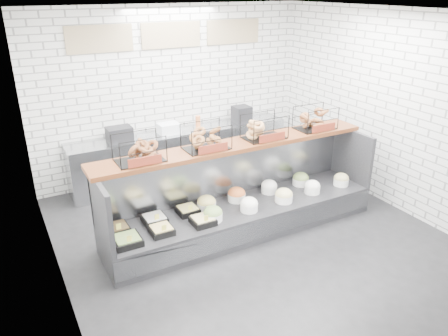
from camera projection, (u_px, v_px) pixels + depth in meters
ground at (254, 239)px, 6.10m from camera, size 5.50×5.50×0.00m
room_shell at (234, 85)px, 5.78m from camera, size 5.02×5.51×3.01m
display_case at (241, 208)px, 6.24m from camera, size 4.00×0.90×1.20m
bagel_shelf at (237, 135)px, 5.98m from camera, size 4.10×0.50×0.40m
prep_counter at (183, 153)px, 7.88m from camera, size 4.00×0.60×1.20m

